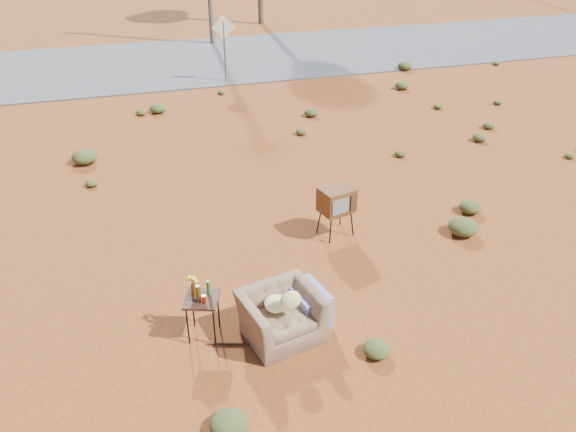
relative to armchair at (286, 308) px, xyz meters
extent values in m
plane|color=#92521D|center=(0.06, 0.55, -0.45)|extent=(140.00, 140.00, 0.00)
cube|color=#565659|center=(0.06, 15.55, -0.43)|extent=(140.00, 7.00, 0.04)
imported|color=brown|center=(-0.09, -0.04, 0.03)|extent=(1.23, 0.93, 0.96)
ellipsoid|color=#F7F597|center=(-0.15, 0.00, 0.11)|extent=(0.35, 0.35, 0.20)
ellipsoid|color=#F7F597|center=(0.00, -0.21, 0.29)|extent=(0.31, 0.15, 0.31)
cube|color=#203597|center=(0.39, 0.17, -0.17)|extent=(0.60, 0.80, 0.56)
cube|color=black|center=(1.65, 2.35, 0.04)|extent=(0.62, 0.53, 0.03)
cylinder|color=black|center=(1.46, 2.11, -0.21)|extent=(0.03, 0.03, 0.49)
cylinder|color=black|center=(1.94, 2.23, -0.21)|extent=(0.03, 0.03, 0.49)
cylinder|color=black|center=(1.37, 2.47, -0.21)|extent=(0.03, 0.03, 0.49)
cylinder|color=black|center=(1.84, 2.60, -0.21)|extent=(0.03, 0.03, 0.49)
cube|color=brown|center=(1.65, 2.35, 0.29)|extent=(0.70, 0.60, 0.47)
cube|color=slate|center=(1.64, 2.09, 0.29)|extent=(0.35, 0.11, 0.29)
cube|color=#472D19|center=(1.92, 2.17, 0.29)|extent=(0.14, 0.05, 0.33)
cube|color=#3D2316|center=(-1.17, 0.27, 0.21)|extent=(0.60, 0.60, 0.04)
cylinder|color=black|center=(-1.41, 0.16, -0.12)|extent=(0.02, 0.02, 0.66)
cylinder|color=black|center=(-1.06, 0.03, -0.12)|extent=(0.02, 0.02, 0.66)
cylinder|color=black|center=(-1.28, 0.51, -0.12)|extent=(0.02, 0.02, 0.66)
cylinder|color=black|center=(-0.93, 0.38, -0.12)|extent=(0.02, 0.02, 0.66)
cylinder|color=#492A0C|center=(-1.26, 0.35, 0.35)|extent=(0.07, 0.07, 0.25)
cylinder|color=#492A0C|center=(-1.21, 0.20, 0.36)|extent=(0.06, 0.06, 0.26)
cylinder|color=#316029|center=(-1.05, 0.33, 0.34)|extent=(0.06, 0.06, 0.23)
cylinder|color=red|center=(-1.15, 0.16, 0.29)|extent=(0.06, 0.06, 0.12)
cylinder|color=silver|center=(-1.26, 0.45, 0.30)|extent=(0.08, 0.08, 0.13)
ellipsoid|color=yellow|center=(-1.26, 0.45, 0.45)|extent=(0.15, 0.15, 0.11)
cylinder|color=#472413|center=(-0.43, -0.18, -0.43)|extent=(1.48, 0.52, 0.04)
cylinder|color=brown|center=(1.56, 12.55, 0.55)|extent=(0.06, 0.06, 2.00)
cube|color=silver|center=(1.56, 12.55, 1.35)|extent=(0.78, 0.04, 0.78)
ellipsoid|color=#465224|center=(4.56, 2.35, -0.33)|extent=(0.44, 0.44, 0.24)
ellipsoid|color=#465224|center=(-2.94, 7.05, -0.28)|extent=(0.60, 0.60, 0.33)
ellipsoid|color=#465224|center=(6.86, 5.55, -0.35)|extent=(0.36, 0.36, 0.20)
ellipsoid|color=#465224|center=(3.26, 8.55, -0.34)|extent=(0.40, 0.40, 0.22)
ellipsoid|color=#465224|center=(-1.44, 10.05, -0.37)|extent=(0.30, 0.30, 0.17)
camera|label=1|loc=(-1.78, -6.06, 5.22)|focal=35.00mm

